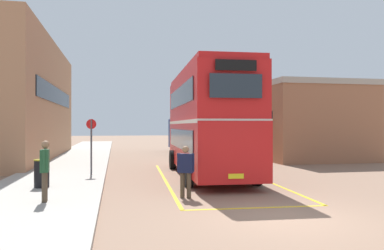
# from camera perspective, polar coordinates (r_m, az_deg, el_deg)

# --- Properties ---
(ground_plane) EXTENTS (135.60, 135.60, 0.00)m
(ground_plane) POSITION_cam_1_polar(r_m,az_deg,el_deg) (23.69, -1.38, -5.66)
(ground_plane) COLOR #846651
(sidewalk_left) EXTENTS (4.00, 57.60, 0.14)m
(sidewalk_left) POSITION_cam_1_polar(r_m,az_deg,el_deg) (25.83, -16.74, -5.04)
(sidewalk_left) COLOR #A39E93
(sidewalk_left) RESTS_ON ground
(brick_building_left) EXTENTS (5.07, 18.66, 7.96)m
(brick_building_left) POSITION_cam_1_polar(r_m,az_deg,el_deg) (28.77, -24.47, 3.27)
(brick_building_left) COLOR #AD7A56
(brick_building_left) RESTS_ON ground
(depot_building_right) EXTENTS (6.82, 12.52, 5.17)m
(depot_building_right) POSITION_cam_1_polar(r_m,az_deg,el_deg) (29.95, 14.22, 0.46)
(depot_building_right) COLOR #9E6647
(depot_building_right) RESTS_ON ground
(double_decker_bus) EXTENTS (3.24, 9.96, 4.75)m
(double_decker_bus) POSITION_cam_1_polar(r_m,az_deg,el_deg) (17.46, 2.34, 0.63)
(double_decker_bus) COLOR black
(double_decker_bus) RESTS_ON ground
(single_deck_bus) EXTENTS (3.27, 9.88, 3.02)m
(single_deck_bus) POSITION_cam_1_polar(r_m,az_deg,el_deg) (31.86, 0.44, -1.28)
(single_deck_bus) COLOR black
(single_deck_bus) RESTS_ON ground
(pedestrian_boarding) EXTENTS (0.52, 0.38, 1.65)m
(pedestrian_boarding) POSITION_cam_1_polar(r_m,az_deg,el_deg) (12.17, -0.95, -6.43)
(pedestrian_boarding) COLOR #473828
(pedestrian_boarding) RESTS_ON ground
(pedestrian_waiting_near) EXTENTS (0.26, 0.58, 1.73)m
(pedestrian_waiting_near) POSITION_cam_1_polar(r_m,az_deg,el_deg) (11.66, -21.04, -5.73)
(pedestrian_waiting_near) COLOR #473828
(pedestrian_waiting_near) RESTS_ON sidewalk_left
(litter_bin) EXTENTS (0.54, 0.54, 0.97)m
(litter_bin) POSITION_cam_1_polar(r_m,az_deg,el_deg) (14.46, -21.43, -6.69)
(litter_bin) COLOR black
(litter_bin) RESTS_ON sidewalk_left
(bus_stop_sign) EXTENTS (0.43, 0.15, 2.44)m
(bus_stop_sign) POSITION_cam_1_polar(r_m,az_deg,el_deg) (17.53, -14.74, -2.29)
(bus_stop_sign) COLOR #4C4C51
(bus_stop_sign) RESTS_ON sidewalk_left
(bay_marking_yellow) EXTENTS (4.83, 12.05, 0.01)m
(bay_marking_yellow) POSITION_cam_1_polar(r_m,az_deg,el_deg) (15.79, 3.82, -8.43)
(bay_marking_yellow) COLOR gold
(bay_marking_yellow) RESTS_ON ground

